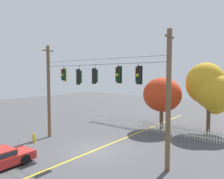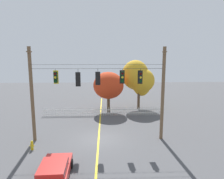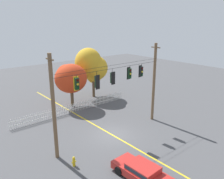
{
  "view_description": "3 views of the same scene",
  "coord_description": "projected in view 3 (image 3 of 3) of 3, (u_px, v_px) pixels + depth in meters",
  "views": [
    {
      "loc": [
        10.89,
        -11.89,
        5.73
      ],
      "look_at": [
        1.39,
        0.26,
        4.69
      ],
      "focal_mm": 34.42,
      "sensor_mm": 36.0,
      "label": 1
    },
    {
      "loc": [
        0.61,
        -17.55,
        7.6
      ],
      "look_at": [
        1.25,
        0.46,
        4.57
      ],
      "focal_mm": 32.31,
      "sensor_mm": 36.0,
      "label": 2
    },
    {
      "loc": [
        -12.79,
        -15.2,
        10.58
      ],
      "look_at": [
        0.42,
        0.54,
        4.37
      ],
      "focal_mm": 36.81,
      "sensor_mm": 36.0,
      "label": 3
    }
  ],
  "objects": [
    {
      "name": "fire_hydrant",
      "position": [
        74.0,
        161.0,
        17.28
      ],
      "size": [
        0.38,
        0.22,
        0.79
      ],
      "color": "gold",
      "rests_on": "ground"
    },
    {
      "name": "autumn_maple_mid",
      "position": [
        92.0,
        66.0,
        32.19
      ],
      "size": [
        4.6,
        3.87,
        7.0
      ],
      "color": "brown",
      "rests_on": "ground"
    },
    {
      "name": "traffic_signal_northbound_primary",
      "position": [
        112.0,
        78.0,
        20.43
      ],
      "size": [
        0.43,
        0.38,
        1.43
      ],
      "color": "black"
    },
    {
      "name": "traffic_signal_northbound_secondary",
      "position": [
        77.0,
        84.0,
        18.16
      ],
      "size": [
        0.43,
        0.38,
        1.33
      ],
      "color": "black"
    },
    {
      "name": "white_picket_fence",
      "position": [
        74.0,
        107.0,
        27.54
      ],
      "size": [
        15.19,
        0.06,
        1.09
      ],
      "color": "white",
      "rests_on": "ground"
    },
    {
      "name": "traffic_signal_eastbound_side",
      "position": [
        129.0,
        73.0,
        21.73
      ],
      "size": [
        0.43,
        0.38,
        1.34
      ],
      "color": "black"
    },
    {
      "name": "parked_car",
      "position": [
        142.0,
        171.0,
        15.8
      ],
      "size": [
        2.11,
        4.39,
        1.15
      ],
      "color": "red",
      "rests_on": "ground"
    },
    {
      "name": "ground",
      "position": [
        112.0,
        135.0,
        22.08
      ],
      "size": [
        80.0,
        80.0,
        0.0
      ],
      "primitive_type": "plane",
      "color": "#4C4C4F"
    },
    {
      "name": "lane_centerline_stripe",
      "position": [
        112.0,
        135.0,
        22.08
      ],
      "size": [
        0.16,
        36.0,
        0.01
      ],
      "primitive_type": "cube",
      "color": "gold",
      "rests_on": "ground"
    },
    {
      "name": "autumn_maple_near_fence",
      "position": [
        70.0,
        78.0,
        28.51
      ],
      "size": [
        4.09,
        3.77,
        5.47
      ],
      "color": "brown",
      "rests_on": "ground"
    },
    {
      "name": "signal_support_span",
      "position": [
        112.0,
        93.0,
        20.84
      ],
      "size": [
        11.89,
        1.1,
        8.39
      ],
      "color": "brown",
      "rests_on": "ground"
    },
    {
      "name": "traffic_signal_southbound_primary",
      "position": [
        97.0,
        82.0,
        19.4
      ],
      "size": [
        0.43,
        0.38,
        1.54
      ],
      "color": "black"
    },
    {
      "name": "traffic_signal_westbound_side",
      "position": [
        141.0,
        71.0,
        22.73
      ],
      "size": [
        0.43,
        0.38,
        1.37
      ],
      "color": "black"
    }
  ]
}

